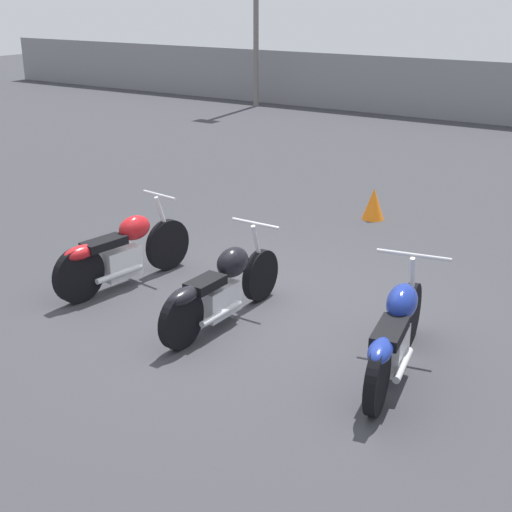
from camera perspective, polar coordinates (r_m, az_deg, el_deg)
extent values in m
plane|color=#38383D|center=(8.07, 0.28, -4.18)|extent=(60.00, 60.00, 0.00)
cylinder|color=black|center=(9.14, -7.08, 0.90)|extent=(0.18, 0.66, 0.65)
cylinder|color=black|center=(8.35, -13.99, -1.50)|extent=(0.18, 0.66, 0.65)
cube|color=silver|center=(8.70, -10.71, -0.57)|extent=(0.26, 0.51, 0.36)
ellipsoid|color=red|center=(8.71, -9.69, 2.24)|extent=(0.31, 0.47, 0.30)
cube|color=black|center=(8.46, -12.06, 1.00)|extent=(0.31, 0.57, 0.10)
ellipsoid|color=red|center=(8.29, -13.86, 0.28)|extent=(0.25, 0.46, 0.16)
cylinder|color=silver|center=(8.88, -7.74, 4.86)|extent=(0.56, 0.11, 0.04)
cylinder|color=silver|center=(9.00, -7.41, 2.85)|extent=(0.08, 0.26, 0.66)
cylinder|color=silver|center=(8.56, -10.88, -1.41)|extent=(0.15, 0.66, 0.07)
cylinder|color=black|center=(8.17, 0.36, -1.55)|extent=(0.10, 0.60, 0.60)
cylinder|color=black|center=(7.13, -5.98, -5.11)|extent=(0.10, 0.60, 0.60)
cube|color=silver|center=(7.59, -2.90, -3.60)|extent=(0.20, 0.51, 0.33)
ellipsoid|color=black|center=(7.63, -1.87, -0.50)|extent=(0.28, 0.44, 0.32)
cube|color=black|center=(7.31, -4.07, -2.22)|extent=(0.24, 0.45, 0.10)
ellipsoid|color=black|center=(7.06, -5.80, -3.21)|extent=(0.20, 0.44, 0.16)
cylinder|color=silver|center=(7.87, -0.03, 2.62)|extent=(0.62, 0.04, 0.04)
cylinder|color=silver|center=(8.01, 0.17, 0.49)|extent=(0.05, 0.25, 0.63)
cylinder|color=silver|center=(7.45, -2.81, -4.61)|extent=(0.07, 0.65, 0.07)
cylinder|color=black|center=(7.39, 12.27, -4.46)|extent=(0.21, 0.63, 0.62)
cylinder|color=black|center=(6.14, 9.68, -9.72)|extent=(0.21, 0.63, 0.62)
cube|color=silver|center=(6.71, 10.96, -7.35)|extent=(0.29, 0.54, 0.34)
ellipsoid|color=navy|center=(6.76, 11.60, -3.65)|extent=(0.37, 0.56, 0.33)
cube|color=black|center=(6.36, 10.66, -5.99)|extent=(0.34, 0.61, 0.10)
ellipsoid|color=navy|center=(6.06, 9.93, -7.47)|extent=(0.28, 0.47, 0.16)
cylinder|color=silver|center=(7.05, 12.51, 0.08)|extent=(0.72, 0.17, 0.04)
cylinder|color=silver|center=(7.21, 12.39, -2.25)|extent=(0.10, 0.26, 0.64)
cylinder|color=silver|center=(6.59, 11.68, -8.53)|extent=(0.18, 0.59, 0.07)
cone|color=orange|center=(11.28, 9.38, 4.15)|extent=(0.35, 0.35, 0.49)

